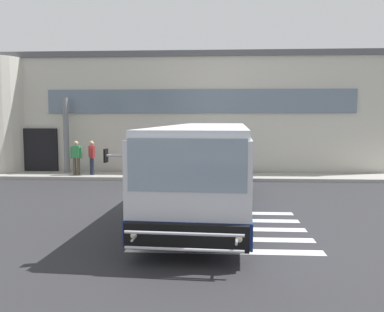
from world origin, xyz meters
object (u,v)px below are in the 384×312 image
at_px(passenger_near_column, 76,156).
at_px(passenger_by_doorway, 92,156).
at_px(bus_main_foreground, 207,167).
at_px(entry_support_column, 66,135).

distance_m(passenger_near_column, passenger_by_doorway, 0.75).
relative_size(bus_main_foreground, passenger_near_column, 6.88).
distance_m(entry_support_column, passenger_by_doorway, 1.97).
xyz_separation_m(entry_support_column, bus_main_foreground, (7.34, -6.94, -0.72)).
height_order(bus_main_foreground, passenger_near_column, bus_main_foreground).
distance_m(bus_main_foreground, passenger_by_doorway, 8.49).
relative_size(entry_support_column, passenger_by_doorway, 2.28).
xyz_separation_m(passenger_near_column, passenger_by_doorway, (0.74, 0.11, 0.00)).
height_order(entry_support_column, passenger_by_doorway, entry_support_column).
height_order(bus_main_foreground, passenger_by_doorway, bus_main_foreground).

